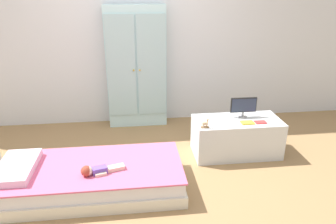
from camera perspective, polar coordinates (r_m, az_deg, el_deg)
ground_plane at (r=3.33m, az=-5.57°, el=-11.98°), size 10.00×10.00×0.02m
back_wall at (r=4.38m, az=-6.87°, el=15.25°), size 6.40×0.05×2.70m
bed at (r=3.18m, az=-13.41°, el=-11.38°), size 1.72×0.80×0.26m
pillow at (r=3.25m, az=-25.41°, el=-8.91°), size 0.32×0.57×0.07m
doll at (r=2.97m, az=-12.95°, el=-10.11°), size 0.39×0.18×0.10m
wardrobe at (r=4.31m, az=-5.66°, el=7.89°), size 0.78×0.26×1.61m
tv_stand at (r=3.76m, az=12.09°, el=-4.35°), size 0.98×0.47×0.42m
tv_monitor at (r=3.72m, az=13.34°, el=1.09°), size 0.30×0.10×0.23m
rocking_horse_toy at (r=3.40m, az=6.74°, el=-2.06°), size 0.09×0.04×0.11m
book_yellow at (r=3.60m, az=13.99°, el=-1.85°), size 0.14×0.09×0.02m
book_red at (r=3.66m, az=16.20°, el=-1.76°), size 0.12×0.08×0.01m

